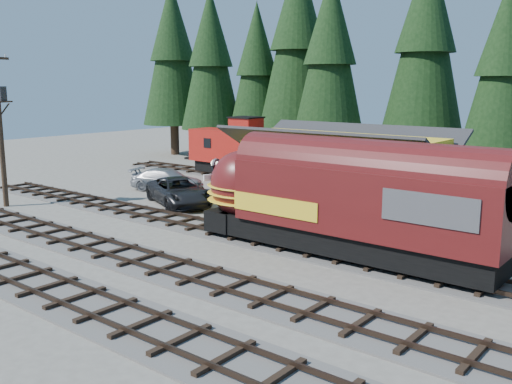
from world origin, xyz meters
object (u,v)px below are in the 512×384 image
Objects in this scene: caboose at (238,149)px; pickup_truck_b at (167,180)px; pickup_truck_a at (179,191)px; locomotive at (332,204)px; depot at (338,168)px.

pickup_truck_b is at bearing -91.10° from caboose.
caboose reaches higher than pickup_truck_b.
pickup_truck_a is 1.14× the size of pickup_truck_b.
pickup_truck_a is at bearing 165.89° from locomotive.
depot is 15.86m from caboose.
pickup_truck_a is 5.13m from pickup_truck_b.
pickup_truck_b is at bearing 80.53° from pickup_truck_a.
locomotive reaches higher than pickup_truck_b.
locomotive is at bearing -79.53° from pickup_truck_a.
caboose is (-17.55, 14.00, -0.07)m from locomotive.
pickup_truck_a is (4.10, -10.62, -1.46)m from caboose.
depot is at bearing -108.73° from pickup_truck_b.
depot is 7.45m from locomotive.
pickup_truck_b is (-17.69, 6.25, -1.61)m from locomotive.
pickup_truck_a is (-9.85, -3.12, -2.10)m from depot.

